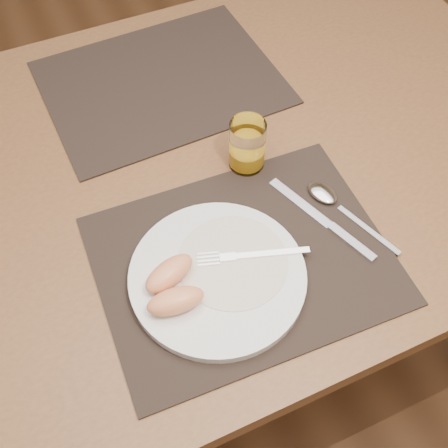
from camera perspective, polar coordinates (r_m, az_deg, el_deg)
ground at (r=1.65m, az=-1.72°, el=-11.13°), size 5.00×5.00×0.00m
table at (r=1.07m, az=-2.60°, el=3.41°), size 1.40×0.90×0.75m
placemat_near at (r=0.88m, az=1.97°, el=-3.66°), size 0.46×0.37×0.00m
placemat_far at (r=1.16m, az=-6.38°, el=14.11°), size 0.46×0.36×0.00m
plate at (r=0.86m, az=-0.66°, el=-5.36°), size 0.27×0.27×0.02m
plate_dressing at (r=0.86m, az=0.90°, el=-3.82°), size 0.17×0.17×0.00m
fork at (r=0.86m, az=1.98°, el=-3.26°), size 0.17×0.07×0.00m
knife at (r=0.93m, az=10.69°, el=-0.14°), size 0.09×0.21×0.01m
spoon at (r=0.96m, az=10.62°, el=2.60°), size 0.08×0.19×0.01m
juice_glass at (r=0.97m, az=2.36°, el=7.82°), size 0.06×0.06×0.09m
grapefruit_wedges at (r=0.82m, az=-5.29°, el=-6.38°), size 0.10×0.10×0.03m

